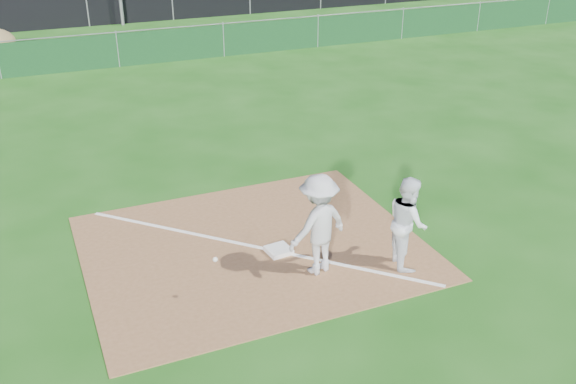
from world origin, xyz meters
The scene contains 9 objects.
ground centered at (0.00, 10.00, 0.00)m, with size 90.00×90.00×0.00m, color #164D10.
infield_dirt centered at (0.00, 1.00, 0.01)m, with size 6.00×5.00×0.02m, color brown.
foul_line centered at (0.00, 1.00, 0.03)m, with size 0.08×7.00×0.01m, color white.
green_fence centered at (0.00, 15.00, 0.60)m, with size 44.00×0.05×1.20m, color #0E3517.
black_fence centered at (0.00, 23.00, 0.90)m, with size 46.00×0.04×1.80m, color black.
parking_lot centered at (0.00, 28.00, 0.01)m, with size 46.00×9.00×0.01m, color black.
first_base centered at (0.35, 0.63, 0.06)m, with size 0.42×0.42×0.09m, color white.
play_at_first centered at (0.74, -0.18, 0.91)m, with size 2.55×0.95×1.78m.
runner centered at (2.26, -0.55, 0.82)m, with size 0.80×0.62×1.65m, color white.
Camera 1 is at (-3.41, -8.60, 6.04)m, focal length 40.00 mm.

